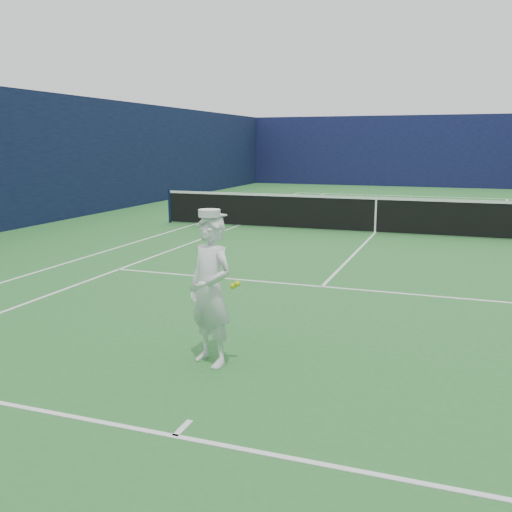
# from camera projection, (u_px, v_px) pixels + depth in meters

# --- Properties ---
(ground) EXTENTS (80.00, 80.00, 0.00)m
(ground) POSITION_uv_depth(u_px,v_px,m) (375.00, 233.00, 15.85)
(ground) COLOR #2A6E2D
(ground) RESTS_ON ground
(court_markings) EXTENTS (11.03, 23.83, 0.01)m
(court_markings) POSITION_uv_depth(u_px,v_px,m) (375.00, 233.00, 15.84)
(court_markings) COLOR white
(court_markings) RESTS_ON ground
(windscreen_fence) EXTENTS (20.12, 36.12, 4.00)m
(windscreen_fence) POSITION_uv_depth(u_px,v_px,m) (378.00, 160.00, 15.45)
(windscreen_fence) COLOR #0F1239
(windscreen_fence) RESTS_ON ground
(tennis_net) EXTENTS (12.88, 0.09, 1.07)m
(tennis_net) POSITION_uv_depth(u_px,v_px,m) (376.00, 213.00, 15.74)
(tennis_net) COLOR #141E4C
(tennis_net) RESTS_ON ground
(tennis_player) EXTENTS (0.73, 0.72, 1.76)m
(tennis_player) POSITION_uv_depth(u_px,v_px,m) (211.00, 290.00, 6.34)
(tennis_player) COLOR white
(tennis_player) RESTS_ON ground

